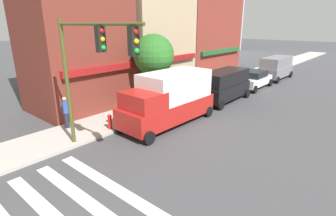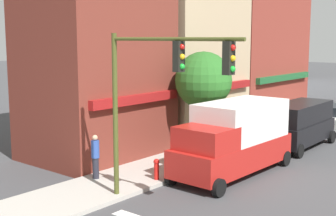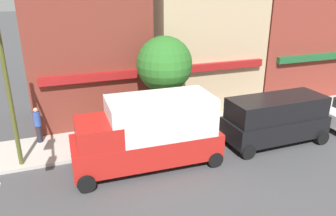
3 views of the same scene
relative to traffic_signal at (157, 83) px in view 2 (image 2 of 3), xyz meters
name	(u,v)px [view 2 (image 2 of 3)]	position (x,y,z in m)	size (l,w,h in m)	color
storefront_row	(185,37)	(10.67, 7.05, 1.48)	(22.17, 5.30, 14.67)	maroon
traffic_signal	(157,83)	(0.00, 0.00, 0.00)	(0.32, 5.23, 5.87)	#474C1E
box_truck_red	(234,137)	(5.19, 0.25, -2.70)	(6.25, 2.42, 3.04)	#B21E19
van_black	(299,123)	(11.59, 0.25, -3.00)	(5.03, 2.22, 2.34)	black
pedestrian_blue_shirt	(95,156)	(0.75, 3.91, -3.21)	(0.32, 0.32, 1.77)	#23232D
pedestrian_grey_coat	(206,130)	(7.92, 3.57, -3.21)	(0.32, 0.32, 1.77)	#23232D
fire_hydrant	(156,168)	(2.19, 1.95, -3.67)	(0.24, 0.24, 0.84)	red
street_tree	(203,81)	(6.88, 3.05, -0.60)	(2.73, 2.73, 4.92)	brown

